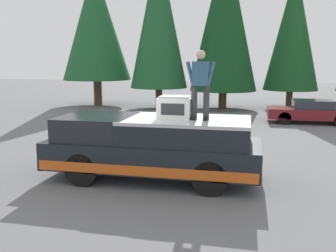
# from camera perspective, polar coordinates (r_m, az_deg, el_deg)

# --- Properties ---
(ground_plane) EXTENTS (90.00, 90.00, 0.00)m
(ground_plane) POSITION_cam_1_polar(r_m,az_deg,el_deg) (10.29, -3.47, -7.42)
(ground_plane) COLOR slate
(pickup_truck) EXTENTS (2.01, 5.54, 1.65)m
(pickup_truck) POSITION_cam_1_polar(r_m,az_deg,el_deg) (9.64, -2.35, -3.24)
(pickup_truck) COLOR black
(pickup_truck) RESTS_ON ground
(compressor_unit) EXTENTS (0.65, 0.84, 0.56)m
(compressor_unit) POSITION_cam_1_polar(r_m,az_deg,el_deg) (9.38, 1.11, 2.94)
(compressor_unit) COLOR white
(compressor_unit) RESTS_ON pickup_truck
(person_on_truck_bed) EXTENTS (0.29, 0.72, 1.69)m
(person_on_truck_bed) POSITION_cam_1_polar(r_m,az_deg,el_deg) (9.07, 5.04, 6.62)
(person_on_truck_bed) COLOR #333338
(person_on_truck_bed) RESTS_ON pickup_truck
(parked_car_maroon) EXTENTS (1.64, 4.10, 1.16)m
(parked_car_maroon) POSITION_cam_1_polar(r_m,az_deg,el_deg) (19.68, 21.17, 2.10)
(parked_car_maroon) COLOR maroon
(parked_car_maroon) RESTS_ON ground
(conifer_left) EXTENTS (3.44, 3.44, 8.86)m
(conifer_left) POSITION_cam_1_polar(r_m,az_deg,el_deg) (25.38, 18.77, 13.96)
(conifer_left) COLOR #4C3826
(conifer_left) RESTS_ON ground
(conifer_center_left) EXTENTS (4.21, 4.21, 10.50)m
(conifer_center_left) POSITION_cam_1_polar(r_m,az_deg,el_deg) (24.17, 8.74, 16.52)
(conifer_center_left) COLOR #4C3826
(conifer_center_left) RESTS_ON ground
(conifer_center_right) EXTENTS (3.67, 3.67, 10.25)m
(conifer_center_right) POSITION_cam_1_polar(r_m,az_deg,el_deg) (24.31, -1.47, 16.47)
(conifer_center_right) COLOR #4C3826
(conifer_center_right) RESTS_ON ground
(conifer_right) EXTENTS (4.62, 4.62, 9.33)m
(conifer_right) POSITION_cam_1_polar(r_m,az_deg,el_deg) (26.30, -11.13, 15.27)
(conifer_right) COLOR #4C3826
(conifer_right) RESTS_ON ground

